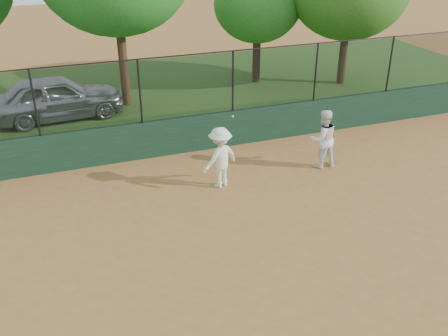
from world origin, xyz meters
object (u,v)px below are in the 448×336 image
object	(u,v)px
player_main	(220,157)
tree_3	(258,4)
parked_car	(57,97)
player_second	(323,139)

from	to	relation	value
player_main	tree_3	bearing A→B (deg)	60.87
parked_car	tree_3	distance (m)	9.49
tree_3	player_main	bearing A→B (deg)	-119.13
player_second	tree_3	size ratio (longest dim) A/B	0.35
parked_car	player_main	world-z (taller)	player_main
parked_car	player_main	size ratio (longest dim) A/B	2.25
parked_car	tree_3	bearing A→B (deg)	-82.80
player_main	parked_car	bearing A→B (deg)	118.89
player_second	player_main	xyz separation A→B (m)	(-3.33, -0.12, -0.03)
parked_car	player_main	bearing A→B (deg)	-155.25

